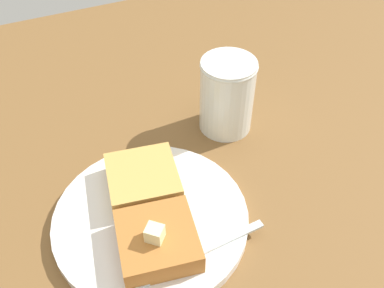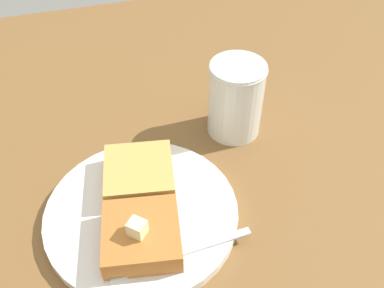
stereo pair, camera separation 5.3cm
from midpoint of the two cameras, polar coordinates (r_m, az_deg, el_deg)
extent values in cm
cube|color=brown|center=(52.76, 7.65, -10.56)|extent=(117.11, 117.11, 1.93)
cylinder|color=silver|center=(51.23, -3.74, -9.36)|extent=(22.76, 22.76, 1.34)
torus|color=gray|center=(51.01, -3.75, -9.18)|extent=(22.76, 22.76, 0.80)
cube|color=#AF6B2F|center=(47.02, -3.46, -12.24)|extent=(9.57, 9.52, 2.76)
cube|color=tan|center=(52.41, -4.19, -4.14)|extent=(9.57, 9.52, 2.76)
cube|color=beige|center=(44.82, -3.90, -11.30)|extent=(2.38, 2.39, 1.78)
cube|color=silver|center=(47.99, 5.41, -13.29)|extent=(1.48, 10.04, 0.36)
cube|color=silver|center=(46.71, -2.06, -15.58)|extent=(2.36, 2.92, 0.36)
cube|color=silver|center=(46.01, -5.45, -17.45)|extent=(0.51, 3.21, 0.36)
cube|color=silver|center=(46.27, -5.64, -16.88)|extent=(0.51, 3.21, 0.36)
cube|color=silver|center=(46.54, -5.83, -16.31)|extent=(0.51, 3.21, 0.36)
cube|color=silver|center=(46.81, -6.02, -15.75)|extent=(0.51, 3.21, 0.36)
cylinder|color=#481E05|center=(60.63, 8.19, 4.06)|extent=(6.88, 6.88, 6.06)
cylinder|color=silver|center=(59.12, 8.43, 5.83)|extent=(7.48, 7.48, 10.86)
torus|color=silver|center=(56.17, 8.96, 9.78)|extent=(7.68, 7.68, 0.50)
camera|label=1|loc=(0.03, -87.13, 2.83)|focal=40.00mm
camera|label=2|loc=(0.03, 92.87, -2.83)|focal=40.00mm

